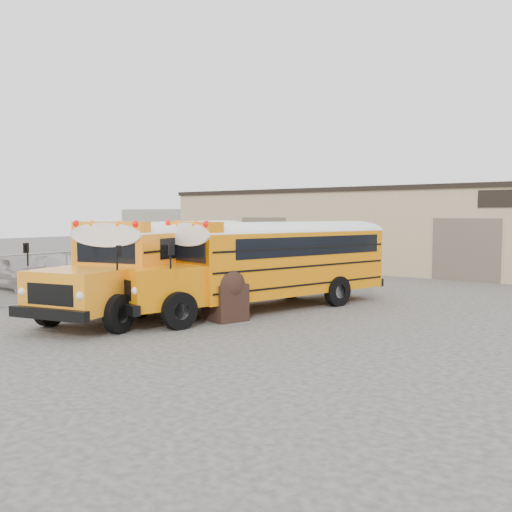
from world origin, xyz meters
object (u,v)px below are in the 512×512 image
Objects in this scene: school_bus_right at (385,250)px; car_white at (68,269)px; tarp_bundle at (225,292)px; car_silver at (20,272)px; car_dark at (127,258)px; school_bus_left at (244,247)px.

school_bus_right reaches higher than car_white.
tarp_bundle is 12.35m from car_white.
car_silver is 0.86× the size of car_dark.
school_bus_right is (5.86, 1.88, -0.01)m from school_bus_left.
school_bus_left is at bearing -80.67° from car_dark.
school_bus_right is 14.26m from car_dark.
car_dark is at bearing 151.57° from tarp_bundle.
school_bus_right is 15.33m from car_silver.
tarp_bundle reaches higher than car_white.
school_bus_left is 1.00× the size of school_bus_right.
tarp_bundle is 11.51m from car_silver.
school_bus_right is at bearing -52.62° from car_silver.
car_white is at bearing 167.13° from tarp_bundle.
school_bus_left is 2.40× the size of car_silver.
car_white is at bearing -156.02° from school_bus_right.
car_silver is 7.08m from car_dark.
car_silver is at bearing -161.65° from car_white.
school_bus_left is 6.31× the size of tarp_bundle.
car_white is at bearing 14.49° from car_silver.
school_bus_right is at bearing 82.24° from tarp_bundle.
car_dark is at bearing 19.57° from car_white.
car_silver is at bearing -135.75° from school_bus_left.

